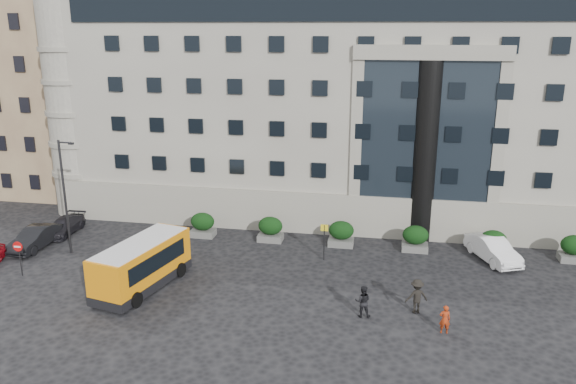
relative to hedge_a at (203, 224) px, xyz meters
name	(u,v)px	position (x,y,z in m)	size (l,w,h in m)	color
ground	(224,285)	(4.00, -7.80, -0.93)	(120.00, 120.00, 0.00)	black
civic_building	(353,97)	(10.00, 14.20, 8.07)	(44.00, 24.00, 18.00)	gray
entrance_column	(425,153)	(16.00, 2.50, 5.57)	(1.80, 1.80, 13.00)	black
apartment_near	(43,82)	(-20.00, 12.20, 9.07)	(14.00, 14.00, 20.00)	#84654D
apartment_far	(104,61)	(-23.00, 30.20, 10.07)	(13.00, 13.00, 22.00)	#7B6447
hedge_a	(203,224)	(0.00, 0.00, 0.00)	(1.80, 1.26, 1.84)	#585855
hedge_b	(270,229)	(5.20, 0.00, 0.00)	(1.80, 1.26, 1.84)	#585855
hedge_c	(341,233)	(10.40, 0.00, 0.00)	(1.80, 1.26, 1.84)	#585855
hedge_d	(415,238)	(15.60, 0.00, 0.00)	(1.80, 1.26, 1.84)	#585855
hedge_e	(493,243)	(20.80, 0.00, 0.00)	(1.80, 1.26, 1.84)	#585855
hedge_f	(574,248)	(26.00, 0.00, 0.00)	(1.80, 1.26, 1.84)	#585855
street_lamp	(65,193)	(-7.94, -4.80, 3.44)	(1.16, 0.18, 8.00)	#262628
bus_stop_sign	(324,236)	(9.50, -2.80, 0.80)	(0.50, 0.08, 2.52)	#262628
no_entry_sign	(19,252)	(-9.00, -8.84, 0.72)	(0.64, 0.16, 2.32)	#262628
minibus	(142,263)	(-0.72, -8.98, 0.67)	(3.88, 7.31, 2.90)	orange
red_truck	(118,176)	(-12.09, 10.56, 0.42)	(2.75, 5.10, 2.63)	maroon
parked_car_b	(35,238)	(-10.93, -4.42, -0.17)	(1.60, 4.60, 1.51)	black
parked_car_c	(64,226)	(-10.55, -1.40, -0.31)	(1.72, 4.24, 1.23)	black
parked_car_d	(152,192)	(-7.65, 8.20, -0.27)	(2.18, 4.73, 1.31)	black
white_taxi	(493,249)	(20.69, -0.80, -0.13)	(1.68, 4.83, 1.59)	white
pedestrian_a	(445,319)	(16.73, -11.11, -0.15)	(0.57, 0.37, 1.56)	#A22E10
pedestrian_b	(363,301)	(12.51, -10.13, -0.03)	(0.87, 0.68, 1.80)	black
pedestrian_c	(417,296)	(15.38, -9.14, 0.05)	(1.27, 0.73, 1.96)	black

